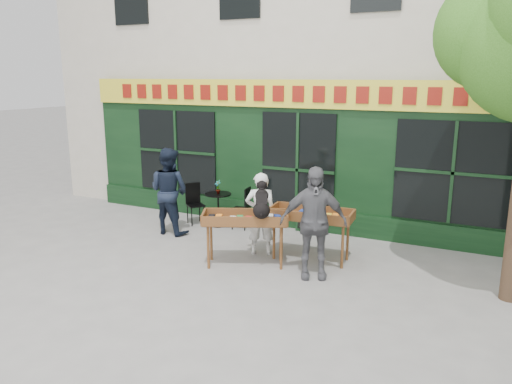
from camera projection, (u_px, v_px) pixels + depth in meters
ground at (251, 262)px, 9.30m from camera, size 80.00×80.00×0.00m
building at (349, 15)px, 13.40m from camera, size 14.00×7.26×10.00m
book_cart_center at (245, 221)px, 8.97m from camera, size 1.62×1.18×0.99m
dog at (262, 199)px, 8.68m from camera, size 0.55×0.69×0.60m
woman at (261, 214)px, 9.55m from camera, size 0.69×0.59×1.60m
book_cart_right at (311, 217)px, 9.22m from camera, size 1.54×0.71×0.99m
man_right at (313, 223)px, 8.40m from camera, size 1.23×0.89×1.93m
bistro_table at (218, 203)px, 11.39m from camera, size 0.60×0.60×0.76m
bistro_chair_left at (194, 200)px, 11.61m from camera, size 0.51×0.51×0.95m
bistro_chair_right at (244, 205)px, 11.17m from camera, size 0.41×0.40×0.95m
potted_plant at (218, 187)px, 11.30m from camera, size 0.20×0.17×0.31m
man_left at (169, 191)px, 10.80m from camera, size 0.95×0.76×1.89m
chalkboard at (309, 214)px, 10.99m from camera, size 0.56×0.20×0.79m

